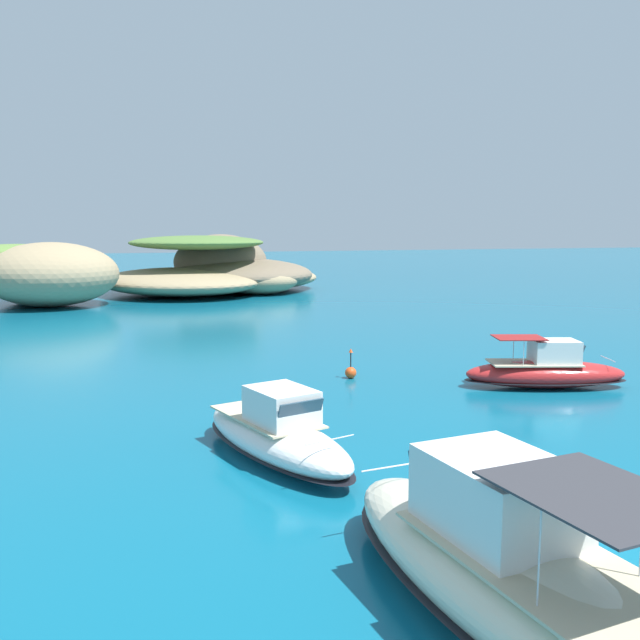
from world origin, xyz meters
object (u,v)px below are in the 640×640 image
(islet_large, at_px, (222,272))
(motorboat_red, at_px, (546,371))
(motorboat_white, at_px, (276,434))
(islet_small, at_px, (43,274))
(motorboat_cream, at_px, (512,572))
(channel_buoy, at_px, (351,371))

(islet_large, bearing_deg, motorboat_red, -84.73)
(islet_large, relative_size, motorboat_red, 4.04)
(islet_large, height_order, motorboat_white, islet_large)
(islet_small, distance_m, motorboat_red, 50.12)
(motorboat_cream, bearing_deg, channel_buoy, 76.38)
(motorboat_white, relative_size, motorboat_red, 1.06)
(motorboat_white, bearing_deg, motorboat_cream, -80.88)
(islet_small, relative_size, motorboat_red, 2.32)
(motorboat_white, bearing_deg, channel_buoy, 56.82)
(motorboat_red, bearing_deg, islet_large, 95.27)
(islet_small, xyz_separation_m, motorboat_white, (9.43, -49.38, -2.16))
(islet_small, bearing_deg, motorboat_cream, -79.48)
(islet_small, relative_size, motorboat_cream, 1.72)
(islet_large, xyz_separation_m, motorboat_white, (-9.44, -57.84, -1.46))
(islet_large, relative_size, motorboat_cream, 2.98)
(motorboat_white, distance_m, motorboat_red, 15.23)
(motorboat_white, bearing_deg, motorboat_red, 20.26)
(islet_large, xyz_separation_m, islet_small, (-18.87, -8.46, 0.70))
(islet_large, height_order, motorboat_cream, islet_large)
(islet_small, distance_m, motorboat_cream, 60.60)
(islet_small, distance_m, motorboat_white, 50.32)
(islet_small, xyz_separation_m, motorboat_red, (23.71, -44.10, -2.20))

